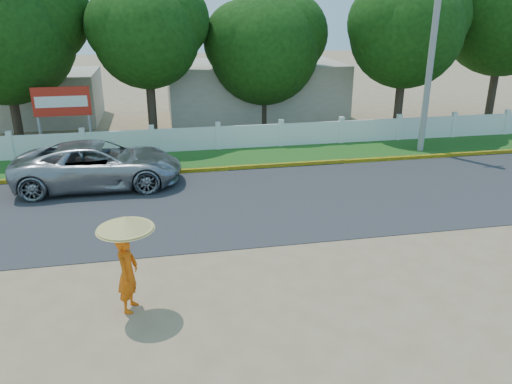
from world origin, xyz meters
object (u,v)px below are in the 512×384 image
(utility_pole, at_px, (431,56))
(billboard, at_px, (62,105))
(monk_with_parasol, at_px, (126,250))
(vehicle, at_px, (99,165))

(utility_pole, height_order, billboard, utility_pole)
(utility_pole, bearing_deg, monk_with_parasol, -140.18)
(billboard, bearing_deg, utility_pole, -10.92)
(monk_with_parasol, bearing_deg, billboard, 103.93)
(utility_pole, distance_m, billboard, 16.47)
(utility_pole, xyz_separation_m, billboard, (-16.04, 3.09, -2.13))
(utility_pole, xyz_separation_m, vehicle, (-14.09, -2.09, -3.43))
(monk_with_parasol, height_order, billboard, billboard)
(billboard, bearing_deg, vehicle, -69.41)
(utility_pole, relative_size, vehicle, 1.42)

